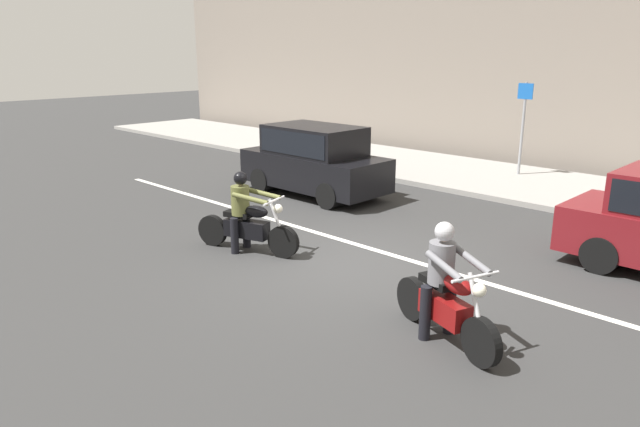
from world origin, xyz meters
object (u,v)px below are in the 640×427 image
at_px(motorcycle_with_rider_olive, 246,219).
at_px(street_sign_post, 523,119).
at_px(motorcycle_with_rider_gray, 445,293).
at_px(parked_hatchback_black, 314,159).

height_order(motorcycle_with_rider_olive, street_sign_post, street_sign_post).
distance_m(motorcycle_with_rider_gray, parked_hatchback_black, 8.09).
xyz_separation_m(motorcycle_with_rider_gray, parked_hatchback_black, (-6.75, 4.44, 0.28)).
bearing_deg(motorcycle_with_rider_olive, motorcycle_with_rider_gray, -5.21).
distance_m(motorcycle_with_rider_olive, street_sign_post, 9.67).
relative_size(motorcycle_with_rider_gray, motorcycle_with_rider_olive, 0.92).
bearing_deg(motorcycle_with_rider_olive, parked_hatchback_black, 118.62).
relative_size(parked_hatchback_black, street_sign_post, 1.50).
height_order(motorcycle_with_rider_gray, street_sign_post, street_sign_post).
bearing_deg(motorcycle_with_rider_olive, street_sign_post, 85.60).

